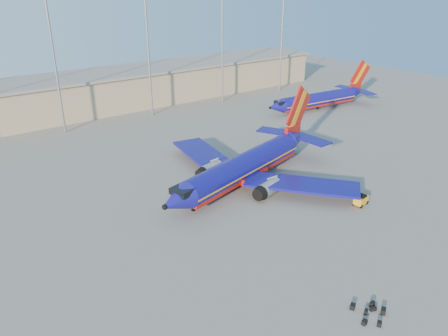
# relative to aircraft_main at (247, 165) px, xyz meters

# --- Properties ---
(ground) EXTENTS (220.00, 220.00, 0.00)m
(ground) POSITION_rel_aircraft_main_xyz_m (-9.02, -5.69, -2.60)
(ground) COLOR slate
(ground) RESTS_ON ground
(terminal_building) EXTENTS (122.00, 16.00, 8.50)m
(terminal_building) POSITION_rel_aircraft_main_xyz_m (0.98, 52.31, 1.72)
(terminal_building) COLOR gray
(terminal_building) RESTS_ON ground
(light_mast_row) EXTENTS (101.60, 1.60, 28.65)m
(light_mast_row) POSITION_rel_aircraft_main_xyz_m (-4.02, 40.31, 14.95)
(light_mast_row) COLOR gray
(light_mast_row) RESTS_ON ground
(aircraft_main) EXTENTS (35.33, 33.57, 12.17)m
(aircraft_main) POSITION_rel_aircraft_main_xyz_m (0.00, 0.00, 0.00)
(aircraft_main) COLOR navy
(aircraft_main) RESTS_ON ground
(aircraft_second) EXTENTS (30.97, 12.01, 10.49)m
(aircraft_second) POSITION_rel_aircraft_main_xyz_m (40.39, 20.69, -0.19)
(aircraft_second) COLOR navy
(aircraft_second) RESTS_ON ground
(baggage_tug) EXTENTS (2.28, 1.56, 1.53)m
(baggage_tug) POSITION_rel_aircraft_main_xyz_m (7.35, -15.37, -1.80)
(baggage_tug) COLOR orange
(baggage_tug) RESTS_ON ground
(luggage_pile) EXTENTS (3.23, 3.45, 0.53)m
(luggage_pile) POSITION_rel_aircraft_main_xyz_m (-9.75, -29.07, -2.37)
(luggage_pile) COLOR black
(luggage_pile) RESTS_ON ground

